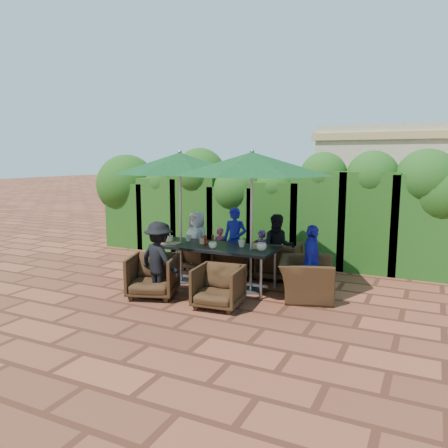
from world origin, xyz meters
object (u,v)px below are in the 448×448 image
at_px(dining_table, 215,250).
at_px(chair_near_left, 153,274).
at_px(chair_far_left, 203,253).
at_px(chair_near_right, 218,285).
at_px(umbrella_right, 252,164).
at_px(chair_far_right, 279,259).
at_px(chair_far_mid, 235,256).
at_px(umbrella_left, 180,163).
at_px(chair_end_right, 306,272).

bearing_deg(dining_table, chair_near_left, -123.75).
relative_size(chair_far_left, chair_near_right, 0.99).
bearing_deg(umbrella_right, chair_near_right, -98.88).
xyz_separation_m(umbrella_right, chair_far_right, (0.18, 0.99, -1.82)).
relative_size(dining_table, chair_near_left, 2.86).
bearing_deg(umbrella_right, chair_far_right, 79.80).
distance_m(chair_far_mid, chair_near_left, 1.95).
relative_size(dining_table, chair_far_right, 2.82).
xyz_separation_m(dining_table, chair_far_mid, (0.02, 0.83, -0.29)).
bearing_deg(chair_near_right, umbrella_left, 136.40).
relative_size(chair_far_left, chair_far_right, 0.89).
distance_m(umbrella_left, chair_far_mid, 2.14).
distance_m(chair_far_mid, chair_end_right, 1.82).
height_order(umbrella_right, chair_far_left, umbrella_right).
relative_size(chair_far_right, chair_near_left, 1.02).
xyz_separation_m(umbrella_left, chair_far_left, (-0.04, 0.91, -1.86)).
bearing_deg(chair_end_right, umbrella_right, 80.21).
bearing_deg(chair_near_right, chair_near_left, 173.93).
xyz_separation_m(dining_table, chair_far_left, (-0.74, 0.89, -0.32)).
xyz_separation_m(umbrella_left, chair_near_left, (0.03, -0.97, -1.82)).
height_order(dining_table, chair_near_left, chair_near_left).
bearing_deg(umbrella_left, umbrella_right, -0.48).
relative_size(chair_far_left, chair_far_mid, 0.93).
height_order(dining_table, chair_far_right, chair_far_right).
bearing_deg(chair_near_left, dining_table, 37.37).
height_order(chair_far_mid, chair_near_left, chair_near_left).
height_order(dining_table, chair_near_right, dining_table).
bearing_deg(chair_end_right, chair_far_mid, 49.52).
bearing_deg(chair_far_right, chair_far_mid, 4.03).
height_order(chair_far_mid, chair_end_right, chair_end_right).
bearing_deg(dining_table, chair_far_mid, 88.37).
bearing_deg(chair_near_right, umbrella_right, 75.21).
bearing_deg(chair_far_mid, chair_far_left, -11.12).
bearing_deg(chair_near_right, dining_table, 113.56).
height_order(umbrella_left, chair_far_right, umbrella_left).
bearing_deg(umbrella_right, chair_far_mid, 128.63).
distance_m(umbrella_right, chair_end_right, 2.02).
relative_size(chair_far_mid, chair_end_right, 0.77).
bearing_deg(chair_near_left, chair_far_mid, 50.45).
relative_size(chair_near_left, chair_end_right, 0.78).
bearing_deg(umbrella_left, chair_far_right, 31.61).
bearing_deg(umbrella_right, chair_end_right, 5.54).
xyz_separation_m(chair_far_left, chair_far_mid, (0.76, -0.06, 0.03)).
bearing_deg(chair_end_right, dining_table, 76.66).
xyz_separation_m(umbrella_right, chair_near_right, (-0.15, -0.96, -1.85)).
relative_size(umbrella_right, chair_end_right, 2.71).
xyz_separation_m(umbrella_left, chair_end_right, (2.37, 0.08, -1.77)).
distance_m(chair_far_mid, chair_far_right, 0.88).
relative_size(umbrella_right, chair_near_left, 3.46).
xyz_separation_m(umbrella_left, chair_far_right, (1.59, 0.98, -1.81)).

